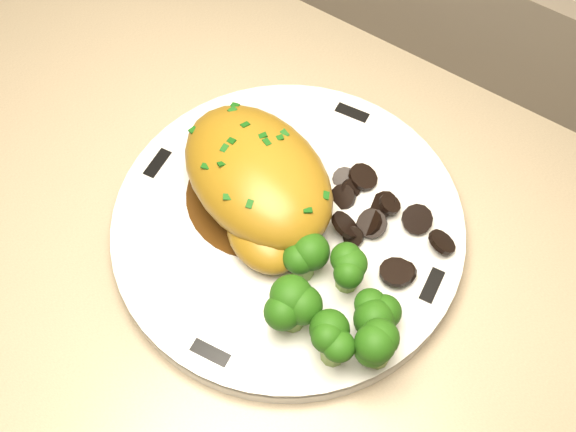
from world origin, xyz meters
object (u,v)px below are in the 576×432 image
Objects in this scene: chicken_breast at (258,182)px; broccoli_florets at (339,306)px; counter at (218,392)px; plate at (288,228)px.

chicken_breast is 0.13m from broccoli_florets.
broccoli_florets is at bearing 4.95° from counter.
chicken_breast is at bearing 58.64° from counter.
broccoli_florets is at bearing -5.24° from chicken_breast.
counter reaches higher than broccoli_florets.
plate is at bearing 147.69° from broccoli_florets.
broccoli_florets is (0.11, -0.05, -0.01)m from chicken_breast.
plate is 0.05m from chicken_breast.
chicken_breast reaches higher than plate.
broccoli_florets is (0.08, -0.05, 0.03)m from plate.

